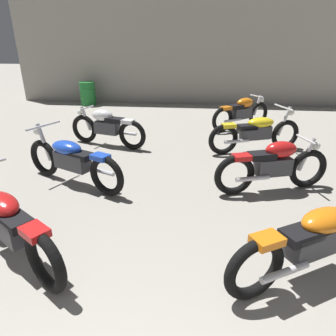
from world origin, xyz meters
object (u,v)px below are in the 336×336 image
(motorcycle_left_row_3, at_px, (107,127))
(motorcycle_right_row_2, at_px, (274,165))
(motorcycle_right_row_1, at_px, (316,239))
(motorcycle_right_row_3, at_px, (256,132))
(motorcycle_left_row_1, at_px, (8,223))
(motorcycle_right_row_4, at_px, (242,112))
(motorcycle_left_row_2, at_px, (72,160))
(oil_drum, at_px, (88,94))

(motorcycle_left_row_3, relative_size, motorcycle_right_row_2, 1.00)
(motorcycle_right_row_1, bearing_deg, motorcycle_left_row_3, 130.67)
(motorcycle_right_row_1, distance_m, motorcycle_right_row_3, 3.85)
(motorcycle_left_row_1, bearing_deg, motorcycle_right_row_3, 49.75)
(motorcycle_left_row_3, relative_size, motorcycle_right_row_4, 1.15)
(motorcycle_left_row_2, bearing_deg, motorcycle_right_row_4, 49.96)
(oil_drum, bearing_deg, motorcycle_right_row_3, -40.13)
(motorcycle_right_row_1, relative_size, motorcycle_right_row_3, 0.93)
(motorcycle_left_row_1, relative_size, motorcycle_right_row_1, 0.96)
(motorcycle_right_row_1, xyz_separation_m, oil_drum, (-5.43, 8.44, -0.03))
(motorcycle_right_row_4, bearing_deg, oil_drum, 152.94)
(motorcycle_left_row_1, bearing_deg, motorcycle_right_row_1, 0.89)
(motorcycle_left_row_1, distance_m, motorcycle_right_row_1, 3.30)
(motorcycle_right_row_2, bearing_deg, motorcycle_left_row_2, -178.14)
(motorcycle_left_row_1, height_order, motorcycle_right_row_1, same)
(motorcycle_left_row_3, height_order, motorcycle_right_row_1, motorcycle_right_row_1)
(motorcycle_right_row_1, distance_m, oil_drum, 10.04)
(motorcycle_right_row_4, bearing_deg, motorcycle_left_row_1, -119.13)
(motorcycle_right_row_3, xyz_separation_m, motorcycle_right_row_4, (-0.10, 1.86, 0.01))
(motorcycle_right_row_3, bearing_deg, motorcycle_left_row_1, -130.25)
(motorcycle_left_row_1, bearing_deg, motorcycle_left_row_3, 90.77)
(oil_drum, bearing_deg, motorcycle_right_row_1, -57.23)
(motorcycle_left_row_3, height_order, motorcycle_right_row_4, same)
(motorcycle_left_row_2, relative_size, motorcycle_right_row_4, 1.21)
(motorcycle_right_row_1, bearing_deg, motorcycle_right_row_2, 90.53)
(motorcycle_right_row_1, distance_m, motorcycle_right_row_4, 5.71)
(motorcycle_left_row_2, bearing_deg, motorcycle_left_row_1, -88.74)
(motorcycle_left_row_2, bearing_deg, motorcycle_right_row_1, -28.84)
(motorcycle_left_row_2, height_order, motorcycle_right_row_1, same)
(motorcycle_left_row_1, height_order, motorcycle_right_row_4, motorcycle_left_row_1)
(motorcycle_right_row_3, distance_m, oil_drum, 7.11)
(motorcycle_left_row_2, bearing_deg, oil_drum, 107.58)
(motorcycle_left_row_1, xyz_separation_m, motorcycle_left_row_2, (-0.04, 1.89, 0.00))
(motorcycle_left_row_2, relative_size, oil_drum, 2.36)
(motorcycle_right_row_2, distance_m, motorcycle_right_row_4, 3.76)
(motorcycle_right_row_2, bearing_deg, oil_drum, 129.83)
(motorcycle_left_row_1, height_order, motorcycle_right_row_2, motorcycle_left_row_1)
(motorcycle_left_row_1, distance_m, motorcycle_right_row_3, 5.12)
(motorcycle_left_row_1, distance_m, motorcycle_right_row_2, 3.84)
(motorcycle_right_row_2, relative_size, oil_drum, 2.25)
(motorcycle_left_row_1, relative_size, motorcycle_left_row_3, 0.97)
(motorcycle_right_row_1, xyz_separation_m, motorcycle_right_row_3, (0.01, 3.85, 0.00))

